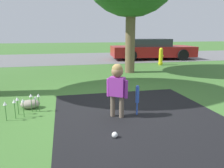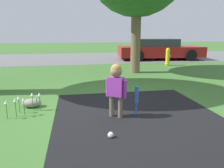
% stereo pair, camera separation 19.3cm
% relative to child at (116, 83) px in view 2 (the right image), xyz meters
% --- Properties ---
extents(ground_plane, '(60.00, 60.00, 0.00)m').
position_rel_child_xyz_m(ground_plane, '(-0.08, 0.58, -0.61)').
color(ground_plane, '#3D6B2D').
extents(street_strip, '(40.00, 6.00, 0.01)m').
position_rel_child_xyz_m(street_strip, '(-0.08, 9.57, -0.61)').
color(street_strip, slate).
rests_on(street_strip, ground).
extents(child, '(0.33, 0.26, 0.94)m').
position_rel_child_xyz_m(child, '(0.00, 0.00, 0.00)').
color(child, '#6B5B4C').
rests_on(child, ground).
extents(baseball_bat, '(0.06, 0.06, 0.55)m').
position_rel_child_xyz_m(baseball_bat, '(0.37, 0.01, -0.25)').
color(baseball_bat, blue).
rests_on(baseball_bat, ground).
extents(sports_ball, '(0.09, 0.09, 0.09)m').
position_rel_child_xyz_m(sports_ball, '(-0.22, -0.76, -0.57)').
color(sports_ball, white).
rests_on(sports_ball, ground).
extents(fire_hydrant, '(0.25, 0.22, 0.79)m').
position_rel_child_xyz_m(fire_hydrant, '(3.51, 5.75, -0.22)').
color(fire_hydrant, yellow).
rests_on(fire_hydrant, ground).
extents(parked_car, '(4.70, 2.41, 1.13)m').
position_rel_child_xyz_m(parked_car, '(4.02, 8.12, -0.06)').
color(parked_car, maroon).
rests_on(parked_car, ground).
extents(flower_bed, '(0.56, 0.42, 0.35)m').
position_rel_child_xyz_m(flower_bed, '(-1.59, 0.45, -0.33)').
color(flower_bed, '#38702D').
rests_on(flower_bed, ground).
extents(edging_rock, '(0.37, 0.26, 0.17)m').
position_rel_child_xyz_m(edging_rock, '(-1.55, 0.81, -0.52)').
color(edging_rock, gray).
rests_on(edging_rock, ground).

